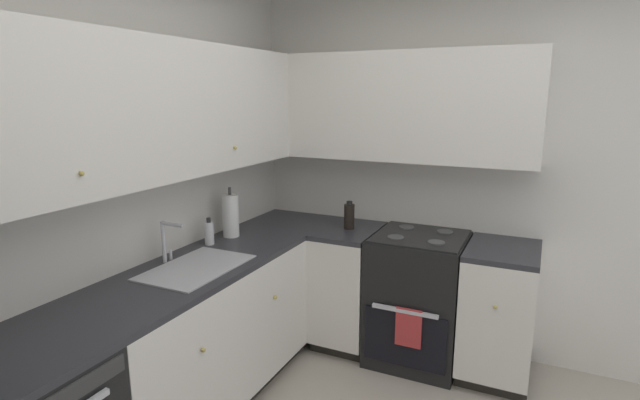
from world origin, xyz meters
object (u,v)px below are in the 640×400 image
object	(u,v)px
soap_bottle	(209,233)
paper_towel_roll	(231,216)
oven_range	(418,297)
oil_bottle	(349,216)

from	to	relation	value
soap_bottle	paper_towel_roll	size ratio (longest dim) A/B	0.50
oven_range	paper_towel_roll	xyz separation A→B (m)	(-0.55, 1.18, 0.59)
paper_towel_roll	oil_bottle	size ratio (longest dim) A/B	1.73
oven_range	paper_towel_roll	size ratio (longest dim) A/B	2.98
paper_towel_roll	oil_bottle	world-z (taller)	paper_towel_roll
paper_towel_roll	oil_bottle	distance (m)	0.85
soap_bottle	oil_bottle	xyz separation A→B (m)	(0.74, -0.68, 0.02)
oven_range	oil_bottle	bearing A→B (deg)	92.02
oven_range	oil_bottle	size ratio (longest dim) A/B	5.15
oil_bottle	oven_range	bearing A→B (deg)	-87.98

